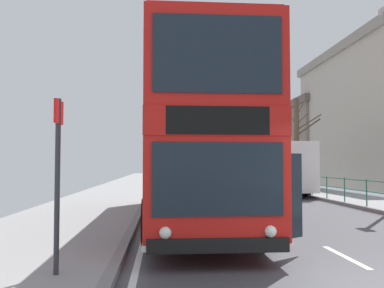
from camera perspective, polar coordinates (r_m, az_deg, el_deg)
name	(u,v)px	position (r m, az deg, el deg)	size (l,w,h in m)	color
double_decker_bus_main	(192,144)	(12.57, -0.05, 0.03)	(3.27, 11.51, 4.58)	red
background_bus_far_lane	(268,167)	(26.26, 10.30, -3.07)	(2.82, 10.16, 2.94)	white
pedestrian_railing_far_kerb	(327,183)	(21.38, 17.88, -5.13)	(0.05, 27.78, 1.05)	#236B4C
bus_stop_sign_near	(58,165)	(6.62, -17.83, -2.80)	(0.08, 0.44, 2.63)	#2D2D33
bare_tree_far_00	(297,141)	(28.53, 14.14, 0.42)	(2.15, 2.25, 6.02)	#4C3D2D
bare_tree_far_01	(249,155)	(43.67, 7.84, -1.45)	(2.04, 1.57, 5.55)	#423328
background_building_00	(333,143)	(49.19, 18.67, 0.18)	(12.00, 16.11, 8.29)	slate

